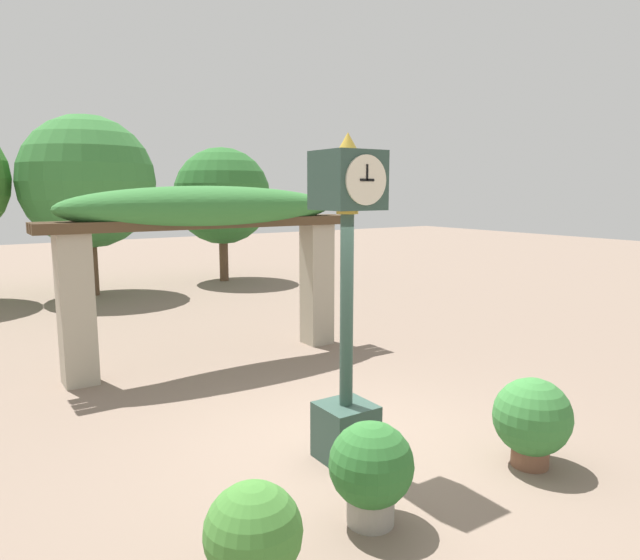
{
  "coord_description": "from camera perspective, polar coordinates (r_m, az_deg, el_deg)",
  "views": [
    {
      "loc": [
        -3.64,
        -4.87,
        2.85
      ],
      "look_at": [
        -0.23,
        0.29,
        1.88
      ],
      "focal_mm": 32.0,
      "sensor_mm": 36.0,
      "label": 1
    }
  ],
  "objects": [
    {
      "name": "potted_plant_far_left",
      "position": [
        5.16,
        5.13,
        -18.3
      ],
      "size": [
        0.74,
        0.74,
        0.91
      ],
      "color": "gray",
      "rests_on": "ground"
    },
    {
      "name": "pergola",
      "position": [
        9.56,
        -11.05,
        5.23
      ],
      "size": [
        5.3,
        1.07,
        2.94
      ],
      "color": "#A89E89",
      "rests_on": "ground"
    },
    {
      "name": "ground_plane",
      "position": [
        6.71,
        3.13,
        -16.27
      ],
      "size": [
        60.0,
        60.0,
        0.0
      ],
      "primitive_type": "plane",
      "color": "#7F6B5B"
    },
    {
      "name": "pedestal_clock",
      "position": [
        5.88,
        2.69,
        -2.07
      ],
      "size": [
        0.58,
        0.63,
        3.43
      ],
      "color": "#2D473D",
      "rests_on": "ground"
    },
    {
      "name": "potted_plant_near_left",
      "position": [
        6.47,
        20.44,
        -12.89
      ],
      "size": [
        0.8,
        0.8,
        0.94
      ],
      "color": "brown",
      "rests_on": "ground"
    },
    {
      "name": "potted_plant_near_right",
      "position": [
        4.35,
        -6.68,
        -24.31
      ],
      "size": [
        0.69,
        0.69,
        0.87
      ],
      "color": "#9E563D",
      "rests_on": "ground"
    },
    {
      "name": "tree_line",
      "position": [
        17.09,
        -22.99,
        8.73
      ],
      "size": [
        10.72,
        4.12,
        4.88
      ],
      "color": "brown",
      "rests_on": "ground"
    }
  ]
}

